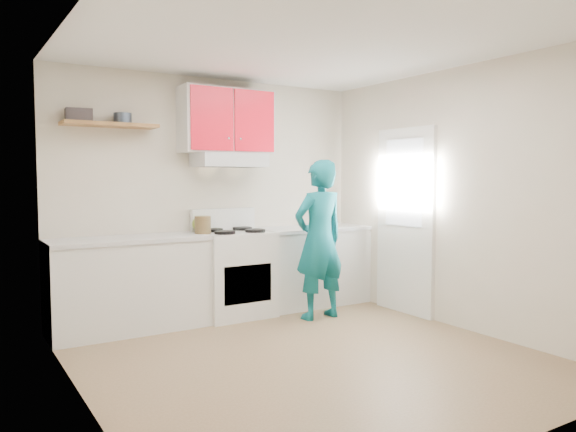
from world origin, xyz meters
TOP-DOWN VIEW (x-y plane):
  - floor at (0.00, 0.00)m, footprint 3.80×3.80m
  - ceiling at (0.00, 0.00)m, footprint 3.60×3.80m
  - back_wall at (0.00, 1.90)m, footprint 3.60×0.04m
  - front_wall at (0.00, -1.90)m, footprint 3.60×0.04m
  - left_wall at (-1.80, 0.00)m, footprint 0.04×3.80m
  - right_wall at (1.80, 0.00)m, footprint 0.04×3.80m
  - door at (1.78, 0.70)m, footprint 0.05×0.85m
  - door_glass at (1.75, 0.70)m, footprint 0.01×0.55m
  - counter_left at (-1.04, 1.60)m, footprint 1.52×0.60m
  - counter_right at (1.14, 1.60)m, footprint 1.32×0.60m
  - stove at (0.10, 1.57)m, footprint 0.76×0.65m
  - range_hood at (0.10, 1.68)m, footprint 0.76×0.44m
  - upper_cabinets at (0.10, 1.73)m, footprint 1.02×0.33m
  - shelf at (-1.15, 1.75)m, footprint 0.90×0.30m
  - books at (-1.44, 1.78)m, footprint 0.25×0.19m
  - tin at (-1.02, 1.77)m, footprint 0.19×0.19m
  - kettle at (-0.20, 1.76)m, footprint 0.23×0.23m
  - crock at (-0.27, 1.56)m, footprint 0.18×0.18m
  - cutting_board at (1.09, 1.55)m, footprint 0.38×0.31m
  - silicone_mat at (1.54, 1.55)m, footprint 0.34×0.29m
  - person at (0.82, 1.00)m, footprint 0.64×0.44m

SIDE VIEW (x-z plane):
  - floor at x=0.00m, z-range 0.00..0.00m
  - counter_left at x=-1.04m, z-range 0.00..0.90m
  - counter_right at x=1.14m, z-range 0.00..0.90m
  - stove at x=0.10m, z-range 0.00..0.92m
  - person at x=0.82m, z-range 0.00..1.69m
  - silicone_mat at x=1.54m, z-range 0.90..0.91m
  - cutting_board at x=1.09m, z-range 0.90..0.92m
  - crock at x=-0.27m, z-range 0.90..1.10m
  - kettle at x=-0.20m, z-range 0.92..1.09m
  - door at x=1.78m, z-range 0.00..2.05m
  - back_wall at x=0.00m, z-range 0.00..2.60m
  - front_wall at x=0.00m, z-range 0.00..2.60m
  - left_wall at x=-1.80m, z-range 0.00..2.60m
  - right_wall at x=1.80m, z-range 0.00..2.60m
  - door_glass at x=1.75m, z-range 0.98..1.92m
  - range_hood at x=0.10m, z-range 1.62..1.77m
  - shelf at x=-1.15m, z-range 2.00..2.04m
  - tin at x=-1.02m, z-range 2.04..2.14m
  - books at x=-1.44m, z-range 2.04..2.16m
  - upper_cabinets at x=0.10m, z-range 1.77..2.47m
  - ceiling at x=0.00m, z-range 2.58..2.62m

